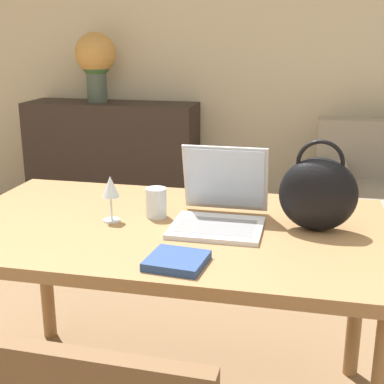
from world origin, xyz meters
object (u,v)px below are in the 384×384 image
drinking_glass (156,203)px  flower_vase (96,59)px  wine_glass (111,189)px  handbag (318,193)px  laptop (221,204)px

drinking_glass → flower_vase: (-1.11, 2.18, 0.39)m
wine_glass → handbag: 0.70m
wine_glass → handbag: (0.70, 0.06, 0.01)m
laptop → flower_vase: (-1.34, 2.19, 0.38)m
wine_glass → flower_vase: size_ratio=0.31×
drinking_glass → flower_vase: 2.48m
handbag → flower_vase: flower_vase is taller
laptop → drinking_glass: laptop is taller
flower_vase → handbag: bearing=-52.9°
laptop → drinking_glass: size_ratio=3.10×
drinking_glass → wine_glass: (-0.14, -0.08, 0.06)m
wine_glass → flower_vase: bearing=113.2°
laptop → handbag: (0.32, -0.01, 0.06)m
drinking_glass → flower_vase: flower_vase is taller
laptop → flower_vase: bearing=121.4°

